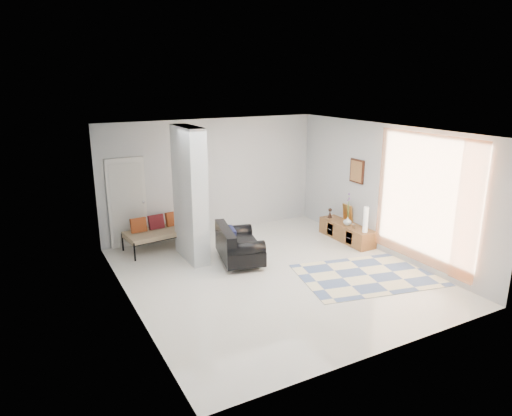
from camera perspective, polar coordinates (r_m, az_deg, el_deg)
floor at (r=9.05m, az=2.28°, el=-8.31°), size 6.00×6.00×0.00m
ceiling at (r=8.30m, az=2.50°, el=9.60°), size 6.00×6.00×0.00m
wall_back at (r=11.18m, az=-5.46°, el=3.91°), size 6.00×0.00×6.00m
wall_front at (r=6.32m, az=16.42°, el=-6.24°), size 6.00×0.00×6.00m
wall_left at (r=7.61m, az=-15.78°, el=-2.39°), size 0.00×6.00×6.00m
wall_right at (r=10.21m, az=15.82°, el=2.22°), size 0.00×6.00×6.00m
partition_column at (r=9.52m, az=-8.27°, el=1.70°), size 0.35×1.20×2.80m
hallway_door at (r=10.62m, az=-15.80°, el=0.63°), size 0.85×0.06×2.04m
curtain at (r=9.37m, az=20.31°, el=0.95°), size 0.00×2.55×2.55m
wall_art at (r=10.78m, az=12.51°, el=4.52°), size 0.04×0.45×0.55m
media_console at (r=11.03m, az=11.26°, el=-2.94°), size 0.45×1.58×0.80m
loveseat at (r=9.52m, az=-2.39°, el=-4.68°), size 1.08×1.50×0.76m
daybed at (r=10.50m, az=-11.39°, el=-2.71°), size 1.88×0.97×0.77m
area_rug at (r=9.27m, az=13.82°, el=-8.14°), size 2.96×2.28×0.01m
cylinder_lamp at (r=10.41m, az=13.55°, el=-1.42°), size 0.11×0.11×0.58m
bronze_figurine at (r=11.35m, az=9.23°, el=-0.63°), size 0.12×0.12×0.24m
vase at (r=10.86m, az=11.37°, el=-1.61°), size 0.22×0.22×0.20m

